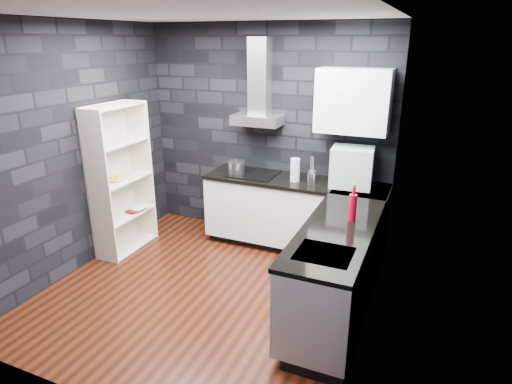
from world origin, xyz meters
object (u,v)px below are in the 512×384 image
Objects in this scene: pot at (236,167)px; appliance_garage at (352,167)px; storage_jar at (312,176)px; fruit_bowl at (116,179)px; glass_vase at (295,170)px; utensil_crock at (311,178)px; bookshelf at (121,180)px; red_bottle at (353,208)px.

appliance_garage is (1.42, 0.07, 0.15)m from pot.
storage_jar reaches higher than fruit_bowl.
glass_vase is 0.22m from storage_jar.
appliance_garage is (0.45, 0.06, 0.16)m from utensil_crock.
pot reaches higher than utensil_crock.
storage_jar is at bearing 102.10° from utensil_crock.
appliance_garage reaches higher than storage_jar.
bookshelf is (-1.93, -0.78, -0.14)m from glass_vase.
glass_vase is at bearing 24.10° from fruit_bowl.
pot is 1.45m from fruit_bowl.
pot is 2.07× the size of storage_jar.
glass_vase reaches higher than red_bottle.
glass_vase is 2.09m from bookshelf.
bookshelf reaches higher than appliance_garage.
utensil_crock is (0.02, -0.08, 0.01)m from storage_jar.
red_bottle reaches higher than pot.
red_bottle is 2.79m from bookshelf.
appliance_garage is 1.01m from red_bottle.
glass_vase is 1.25m from red_bottle.
glass_vase is at bearing 5.33° from bookshelf.
appliance_garage is 0.25× the size of bookshelf.
appliance_garage reaches higher than red_bottle.
utensil_crock is 0.48m from appliance_garage.
storage_jar is 1.22m from red_bottle.
pot reaches higher than fruit_bowl.
storage_jar is 2.29m from bookshelf.
appliance_garage reaches higher than fruit_bowl.
fruit_bowl is (-2.11, -0.96, -0.02)m from storage_jar.
utensil_crock is 0.48× the size of red_bottle.
utensil_crock reaches higher than storage_jar.
storage_jar is 0.87× the size of utensil_crock.
bookshelf is at bearing -145.82° from pot.
red_bottle is 2.79m from fruit_bowl.
utensil_crock is at bearing 4.15° from glass_vase.
red_bottle is at bearing -0.94° from fruit_bowl.
bookshelf is (-2.79, 0.13, -0.13)m from red_bottle.
red_bottle is at bearing -54.52° from utensil_crock.
glass_vase is (0.77, -0.00, 0.06)m from pot.
red_bottle is at bearing -83.02° from appliance_garage.
glass_vase is 2.62× the size of storage_jar.
red_bottle reaches higher than storage_jar.
red_bottle is at bearing -19.33° from bookshelf.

